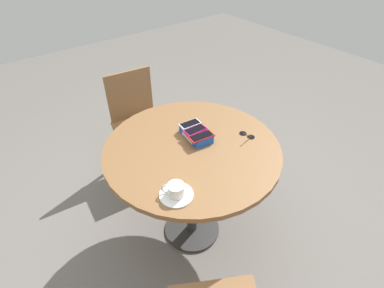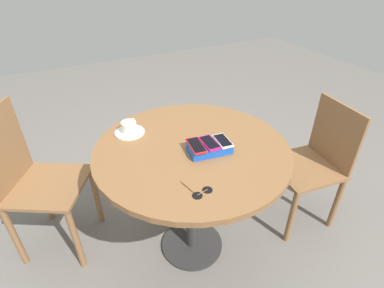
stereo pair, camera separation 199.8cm
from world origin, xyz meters
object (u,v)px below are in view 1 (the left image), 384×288
Objects in this scene: coffee_cup at (176,190)px; sunglasses at (247,136)px; round_table at (192,161)px; phone_box at (196,134)px; phone_magenta at (195,130)px; saucer at (176,195)px; phone_white at (190,124)px; phone_red at (201,136)px; chair_near_window at (139,123)px.

sunglasses is at bearing 101.25° from coffee_cup.
round_table is 0.16m from phone_box.
phone_magenta is 0.47m from saucer.
phone_box is 1.36× the size of saucer.
coffee_cup is at bearing -78.75° from sunglasses.
phone_white is (-0.13, 0.08, 0.16)m from round_table.
phone_red is at bearing -113.70° from sunglasses.
phone_red is 0.92× the size of saucer.
phone_magenta reaches higher than phone_red.
phone_box is 0.85m from chair_near_window.
phone_box is 0.26× the size of chair_near_window.
chair_near_window reaches higher than coffee_cup.
sunglasses reaches higher than round_table.
chair_near_window reaches higher than phone_magenta.
phone_box is at bearing 129.85° from coffee_cup.
phone_magenta is 1.01× the size of sunglasses.
phone_box reaches higher than saucer.
sunglasses is (0.12, 0.32, 0.11)m from round_table.
phone_red is at bearing 124.20° from saucer.
chair_near_window is at bearing 160.54° from coffee_cup.
chair_near_window is at bearing 179.13° from phone_white.
saucer is (0.37, -0.37, -0.05)m from phone_white.
round_table is 10.60× the size of coffee_cup.
saucer is 0.04m from coffee_cup.
chair_near_window is at bearing 178.20° from phone_magenta.
chair_near_window is at bearing 173.45° from round_table.
phone_red is at bearing -8.20° from phone_magenta.
sunglasses is (-0.12, 0.60, -0.04)m from coffee_cup.
phone_white is at bearing 146.42° from round_table.
sunglasses is (0.18, 0.24, -0.05)m from phone_magenta.
phone_white reaches higher than round_table.
saucer is at bearing -78.55° from sunglasses.
phone_white is at bearing 168.72° from phone_magenta.
phone_white reaches higher than saucer.
phone_box is 1.66× the size of phone_magenta.
phone_box is (-0.06, 0.07, 0.13)m from round_table.
sunglasses is at bearing 66.30° from phone_red.
phone_magenta is at bearing 130.49° from saucer.
saucer is 1.72× the size of coffee_cup.
phone_red is (0.07, -0.01, -0.00)m from phone_magenta.
round_table is 7.52× the size of phone_magenta.
coffee_cup is at bearing -50.15° from phone_box.
coffee_cup is 0.11× the size of chair_near_window.
phone_box is 2.34× the size of coffee_cup.
phone_box is at bearing 81.11° from phone_magenta.
phone_red is 1.14× the size of sunglasses.
phone_white is 0.16× the size of chair_near_window.
saucer is at bearing -19.34° from chair_near_window.
phone_red is 1.58× the size of coffee_cup.
phone_white is 0.80m from chair_near_window.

